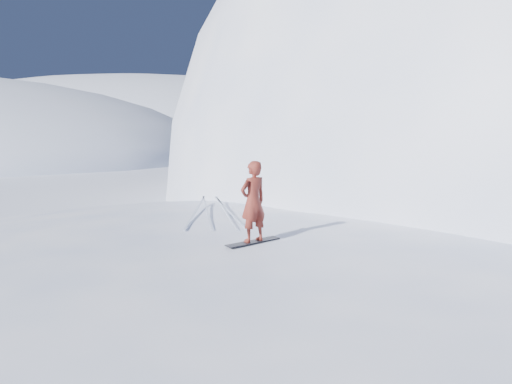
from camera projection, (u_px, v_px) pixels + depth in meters
ground at (252, 372)px, 9.75m from camera, size 400.00×400.00×0.00m
near_ridge at (297, 316)px, 12.64m from camera, size 36.00×28.00×4.80m
peak_shoulder at (434, 209)px, 28.80m from camera, size 28.00×24.00×18.00m
far_ridge_c at (135, 145)px, 121.08m from camera, size 140.00×90.00×36.00m
wind_bumps at (237, 328)px, 11.88m from camera, size 16.00×14.40×1.00m
snowboard at (253, 242)px, 11.16m from camera, size 1.30×1.22×0.03m
snowboarder at (253, 202)px, 11.02m from camera, size 0.85×0.83×1.97m
board_tracks at (214, 210)px, 15.35m from camera, size 2.35×5.98×0.04m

